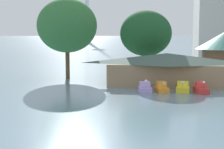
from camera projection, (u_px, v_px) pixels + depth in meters
name	position (u px, v px, depth m)	size (l,w,h in m)	color
pedal_boat_lavender	(145.00, 88.00, 46.77)	(1.94, 2.57, 1.79)	#B299D8
pedal_boat_orange	(162.00, 88.00, 47.11)	(1.99, 3.06, 1.41)	orange
pedal_boat_yellow	(183.00, 88.00, 46.89)	(1.85, 2.38, 1.58)	yellow
pedal_boat_red	(201.00, 89.00, 46.13)	(1.92, 2.86, 1.69)	red
boathouse	(167.00, 69.00, 52.65)	(18.23, 7.00, 4.75)	#9E7F5B
shoreline_tree_tall_left	(67.00, 26.00, 60.02)	(10.00, 10.00, 13.40)	brown
shoreline_tree_mid	(146.00, 33.00, 60.47)	(8.67, 8.67, 11.44)	brown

